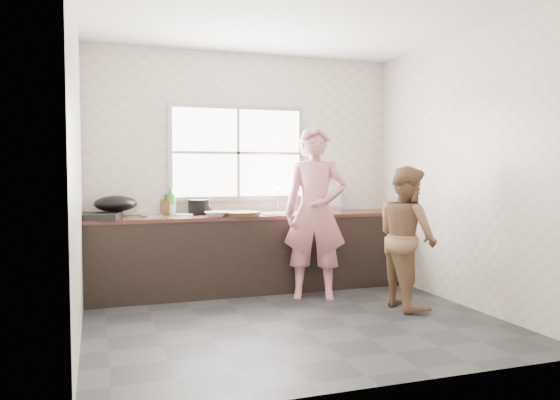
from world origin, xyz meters
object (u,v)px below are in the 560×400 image
object	(u,v)px
woman	(315,218)
bottle_green	(171,200)
glass_jar	(172,210)
pot_lid_right	(150,215)
bowl_mince	(216,214)
dish_rack	(321,198)
cutting_board	(240,214)
plate_food	(184,215)
black_pot	(199,207)
wok	(116,204)
bottle_brown_short	(206,207)
person_side	(407,237)
pot_lid_left	(152,216)
bottle_brown_tall	(166,205)
bowl_held	(320,211)
bowl_crabs	(311,210)
burner	(98,216)

from	to	relation	value
woman	bottle_green	distance (m)	1.61
glass_jar	pot_lid_right	distance (m)	0.24
bowl_mince	glass_jar	size ratio (longest dim) A/B	1.96
bowl_mince	dish_rack	bearing A→B (deg)	16.22
cutting_board	plate_food	distance (m)	0.61
black_pot	wok	distance (m)	0.89
bottle_brown_short	person_side	bearing A→B (deg)	-40.25
bottle_green	pot_lid_right	xyz separation A→B (m)	(-0.22, 0.00, -0.15)
glass_jar	wok	distance (m)	0.62
woman	black_pot	distance (m)	1.32
bowl_mince	person_side	bearing A→B (deg)	-30.75
cutting_board	pot_lid_left	size ratio (longest dim) A/B	1.65
bottle_brown_short	glass_jar	bearing A→B (deg)	-176.47
woman	black_pot	size ratio (longest dim) A/B	7.37
person_side	bottle_brown_tall	distance (m)	2.61
pot_lid_left	glass_jar	bearing A→B (deg)	26.14
cutting_board	bowl_held	size ratio (longest dim) A/B	2.48
person_side	bottle_brown_short	world-z (taller)	person_side
bowl_crabs	bottle_green	xyz separation A→B (m)	(-1.59, 0.19, 0.13)
person_side	bottle_brown_short	distance (m)	2.25
burner	bottle_brown_tall	bearing A→B (deg)	26.13
black_pot	burner	size ratio (longest dim) A/B	0.55
bowl_mince	bowl_crabs	size ratio (longest dim) A/B	1.27
bowl_mince	bottle_green	size ratio (longest dim) A/B	0.70
pot_lid_right	pot_lid_left	bearing A→B (deg)	-87.88
woman	wok	bearing A→B (deg)	-174.06
glass_jar	pot_lid_right	world-z (taller)	glass_jar
woman	pot_lid_right	bearing A→B (deg)	177.34
person_side	burner	world-z (taller)	person_side
bottle_brown_tall	person_side	bearing A→B (deg)	-33.83
person_side	bottle_brown_short	xyz separation A→B (m)	(-1.71, 1.45, 0.24)
plate_food	bottle_green	distance (m)	0.25
burner	bottle_green	bearing A→B (deg)	24.46
bowl_mince	dish_rack	size ratio (longest dim) A/B	0.54
woman	bottle_brown_tall	xyz separation A→B (m)	(-1.46, 0.78, 0.12)
plate_food	pot_lid_right	xyz separation A→B (m)	(-0.34, 0.17, -0.00)
person_side	glass_jar	xyz separation A→B (m)	(-2.09, 1.42, 0.22)
plate_food	bottle_brown_tall	size ratio (longest dim) A/B	0.92
woman	dish_rack	distance (m)	0.85
woman	dish_rack	world-z (taller)	woman
person_side	pot_lid_right	xyz separation A→B (m)	(-2.33, 1.45, 0.17)
bottle_brown_short	woman	bearing A→B (deg)	-37.84
cutting_board	wok	bearing A→B (deg)	171.04
plate_food	glass_jar	world-z (taller)	glass_jar
woman	bowl_mince	xyz separation A→B (m)	(-0.99, 0.34, 0.04)
cutting_board	bowl_mince	xyz separation A→B (m)	(-0.28, -0.07, 0.01)
bowl_mince	glass_jar	bearing A→B (deg)	134.01
glass_jar	pot_lid_left	bearing A→B (deg)	-153.86
bowl_mince	burner	bearing A→B (deg)	175.67
cutting_board	bottle_green	distance (m)	0.79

